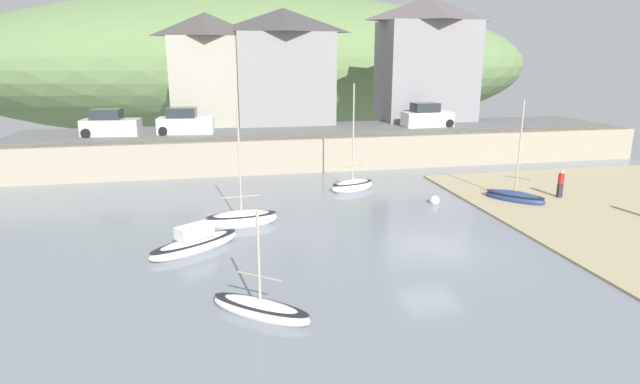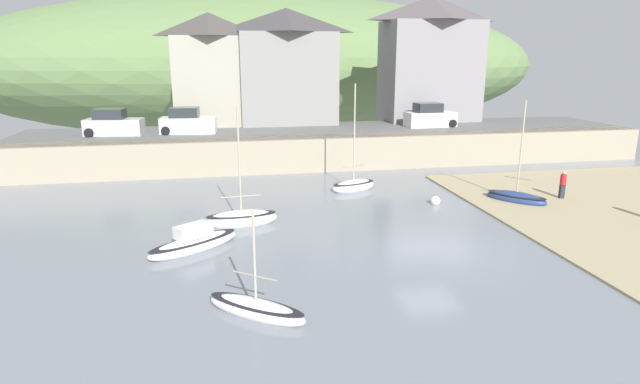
% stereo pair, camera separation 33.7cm
% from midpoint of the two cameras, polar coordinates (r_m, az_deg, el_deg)
% --- Properties ---
extents(ground, '(48.00, 41.00, 0.61)m').
position_cam_midpoint_polar(ground, '(16.85, 30.24, -16.11)').
color(ground, gray).
extents(quay_seawall, '(48.00, 9.40, 2.40)m').
position_cam_midpoint_polar(quay_seawall, '(39.28, 2.48, 4.70)').
color(quay_seawall, gray).
rests_on(quay_seawall, ground).
extents(hillside_backdrop, '(80.00, 44.00, 18.94)m').
position_cam_midpoint_polar(hillside_backdrop, '(75.52, -7.07, 13.50)').
color(hillside_backdrop, '#63804B').
rests_on(hillside_backdrop, ground).
extents(waterfront_building_left, '(6.38, 4.46, 9.09)m').
position_cam_midpoint_polar(waterfront_building_left, '(45.34, -11.61, 13.00)').
color(waterfront_building_left, '#A29D8A').
rests_on(waterfront_building_left, ground).
extents(waterfront_building_centre, '(8.35, 5.22, 9.52)m').
position_cam_midpoint_polar(waterfront_building_centre, '(45.73, -3.41, 13.53)').
color(waterfront_building_centre, gray).
rests_on(waterfront_building_centre, ground).
extents(waterfront_building_right, '(8.46, 5.58, 10.73)m').
position_cam_midpoint_polar(waterfront_building_right, '(49.09, 12.11, 14.04)').
color(waterfront_building_right, gray).
rests_on(waterfront_building_right, ground).
extents(sailboat_blue_trim, '(3.15, 3.46, 5.99)m').
position_cam_midpoint_polar(sailboat_blue_trim, '(32.06, 20.87, -0.57)').
color(sailboat_blue_trim, navy).
rests_on(sailboat_blue_trim, ground).
extents(sailboat_tall_mast, '(4.25, 3.45, 1.30)m').
position_cam_midpoint_polar(sailboat_tall_mast, '(23.43, -13.16, -5.39)').
color(sailboat_tall_mast, white).
rests_on(sailboat_tall_mast, ground).
extents(dinghy_open_wooden, '(3.45, 2.98, 3.71)m').
position_cam_midpoint_polar(dinghy_open_wooden, '(17.54, -6.41, -12.49)').
color(dinghy_open_wooden, white).
rests_on(dinghy_open_wooden, ground).
extents(sailboat_nearest_shore, '(3.66, 1.51, 6.05)m').
position_cam_midpoint_polar(sailboat_nearest_shore, '(26.33, -8.18, -2.87)').
color(sailboat_nearest_shore, white).
rests_on(sailboat_nearest_shore, ground).
extents(rowboat_small_beached, '(3.19, 2.07, 6.74)m').
position_cam_midpoint_polar(rowboat_small_beached, '(32.69, 3.97, 0.74)').
color(rowboat_small_beached, white).
rests_on(rowboat_small_beached, ground).
extents(parked_car_near_slipway, '(4.27, 2.16, 1.95)m').
position_cam_midpoint_polar(parked_car_near_slipway, '(41.83, -21.37, 6.89)').
color(parked_car_near_slipway, '#B8B6B6').
rests_on(parked_car_near_slipway, ground).
extents(parked_car_by_wall, '(4.25, 2.09, 1.95)m').
position_cam_midpoint_polar(parked_car_by_wall, '(41.20, -13.98, 7.35)').
color(parked_car_by_wall, silver).
rests_on(parked_car_by_wall, ground).
extents(parked_car_end_of_row, '(4.20, 1.95, 1.95)m').
position_cam_midpoint_polar(parked_car_end_of_row, '(44.59, 12.07, 8.01)').
color(parked_car_end_of_row, silver).
rests_on(parked_car_end_of_row, ground).
extents(person_near_water, '(0.34, 0.34, 1.62)m').
position_cam_midpoint_polar(person_near_water, '(33.50, 25.18, 0.86)').
color(person_near_water, '#282833').
rests_on(person_near_water, ground).
extents(mooring_buoy, '(0.57, 0.57, 0.57)m').
position_cam_midpoint_polar(mooring_buoy, '(30.43, 12.75, -0.95)').
color(mooring_buoy, silver).
rests_on(mooring_buoy, ground).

